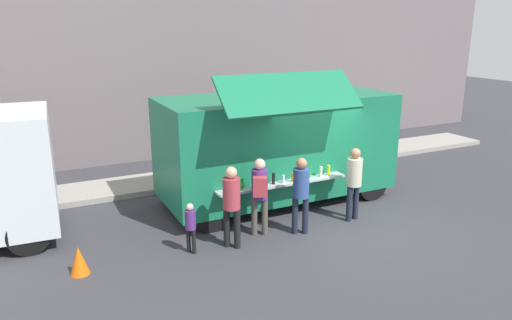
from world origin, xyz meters
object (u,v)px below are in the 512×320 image
at_px(customer_mid_with_backpack, 260,190).
at_px(customer_extra_browsing, 354,178).
at_px(traffic_cone_orange, 79,260).
at_px(child_near_queue, 191,224).
at_px(food_truck_main, 277,144).
at_px(customer_rear_waiting, 232,200).
at_px(customer_front_ordering, 301,189).
at_px(trash_bin, 351,146).

distance_m(customer_mid_with_backpack, customer_extra_browsing, 2.37).
bearing_deg(traffic_cone_orange, customer_mid_with_backpack, 0.30).
height_order(traffic_cone_orange, customer_extra_browsing, customer_extra_browsing).
distance_m(traffic_cone_orange, child_near_queue, 2.18).
bearing_deg(customer_extra_browsing, customer_mid_with_backpack, 73.29).
height_order(food_truck_main, child_near_queue, food_truck_main).
bearing_deg(food_truck_main, customer_rear_waiting, -136.98).
distance_m(food_truck_main, customer_extra_browsing, 2.23).
bearing_deg(customer_front_ordering, customer_rear_waiting, 114.68).
height_order(trash_bin, child_near_queue, child_near_queue).
bearing_deg(food_truck_main, customer_front_ordering, -104.78).
xyz_separation_m(traffic_cone_orange, customer_mid_with_backpack, (3.76, 0.02, 0.79)).
bearing_deg(traffic_cone_orange, customer_front_ordering, -3.50).
height_order(traffic_cone_orange, customer_mid_with_backpack, customer_mid_with_backpack).
height_order(food_truck_main, traffic_cone_orange, food_truck_main).
relative_size(customer_mid_with_backpack, customer_extra_browsing, 0.99).
bearing_deg(customer_rear_waiting, customer_mid_with_backpack, -27.09).
xyz_separation_m(food_truck_main, customer_front_ordering, (-0.55, -2.06, -0.48)).
bearing_deg(customer_front_ordering, customer_extra_browsing, -59.92).
distance_m(traffic_cone_orange, customer_front_ordering, 4.69).
xyz_separation_m(traffic_cone_orange, trash_bin, (9.35, 4.10, 0.21)).
bearing_deg(customer_rear_waiting, customer_front_ordering, -47.15).
relative_size(trash_bin, customer_front_ordering, 0.56).
bearing_deg(food_truck_main, traffic_cone_orange, -160.85).
height_order(food_truck_main, customer_rear_waiting, food_truck_main).
bearing_deg(child_near_queue, customer_front_ordering, -36.41).
bearing_deg(food_truck_main, trash_bin, 29.21).
bearing_deg(customer_rear_waiting, customer_extra_browsing, -44.55).
height_order(food_truck_main, customer_extra_browsing, food_truck_main).
bearing_deg(traffic_cone_orange, food_truck_main, 19.01).
xyz_separation_m(food_truck_main, child_near_queue, (-3.02, -1.89, -0.88)).
height_order(food_truck_main, customer_mid_with_backpack, food_truck_main).
relative_size(food_truck_main, customer_extra_browsing, 3.37).
bearing_deg(customer_mid_with_backpack, customer_extra_browsing, -69.68).
xyz_separation_m(traffic_cone_orange, customer_rear_waiting, (2.99, -0.24, 0.77)).
distance_m(customer_mid_with_backpack, customer_rear_waiting, 0.81).
height_order(customer_mid_with_backpack, child_near_queue, customer_mid_with_backpack).
bearing_deg(trash_bin, customer_rear_waiting, -145.65).
xyz_separation_m(food_truck_main, trash_bin, (4.18, 2.32, -1.03)).
xyz_separation_m(traffic_cone_orange, customer_extra_browsing, (6.13, -0.18, 0.78)).
relative_size(traffic_cone_orange, customer_rear_waiting, 0.31).
relative_size(customer_extra_browsing, child_near_queue, 1.64).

